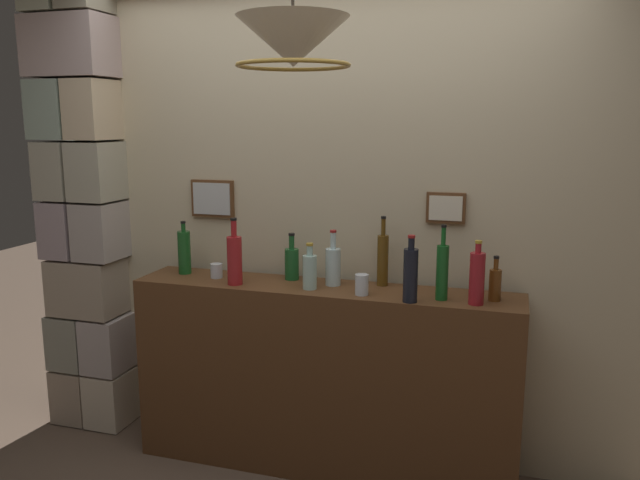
{
  "coord_description": "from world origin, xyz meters",
  "views": [
    {
      "loc": [
        0.9,
        -2.1,
        1.82
      ],
      "look_at": [
        0.0,
        0.79,
        1.24
      ],
      "focal_mm": 35.31,
      "sensor_mm": 36.0,
      "label": 1
    }
  ],
  "objects_px": {
    "liquor_bottle_brandy": "(333,265)",
    "liquor_bottle_whiskey": "(495,284)",
    "liquor_bottle_amaro": "(292,263)",
    "liquor_bottle_bourbon": "(442,271)",
    "glass_tumbler_highball": "(216,271)",
    "liquor_bottle_rum": "(411,274)",
    "liquor_bottle_vodka": "(477,278)",
    "liquor_bottle_port": "(310,271)",
    "liquor_bottle_gin": "(383,259)",
    "pendant_lamp": "(293,43)",
    "liquor_bottle_rye": "(184,252)",
    "liquor_bottle_sherry": "(235,259)",
    "glass_tumbler_rocks": "(362,285)"
  },
  "relations": [
    {
      "from": "liquor_bottle_amaro",
      "to": "liquor_bottle_vodka",
      "type": "relative_size",
      "value": 0.83
    },
    {
      "from": "pendant_lamp",
      "to": "liquor_bottle_gin",
      "type": "bearing_deg",
      "value": 76.0
    },
    {
      "from": "liquor_bottle_whiskey",
      "to": "glass_tumbler_rocks",
      "type": "xyz_separation_m",
      "value": [
        -0.61,
        -0.09,
        -0.03
      ]
    },
    {
      "from": "liquor_bottle_rye",
      "to": "liquor_bottle_gin",
      "type": "height_order",
      "value": "liquor_bottle_gin"
    },
    {
      "from": "glass_tumbler_rocks",
      "to": "liquor_bottle_bourbon",
      "type": "bearing_deg",
      "value": 4.45
    },
    {
      "from": "liquor_bottle_bourbon",
      "to": "pendant_lamp",
      "type": "bearing_deg",
      "value": -130.19
    },
    {
      "from": "liquor_bottle_rye",
      "to": "glass_tumbler_highball",
      "type": "distance_m",
      "value": 0.23
    },
    {
      "from": "liquor_bottle_sherry",
      "to": "liquor_bottle_rye",
      "type": "bearing_deg",
      "value": 160.01
    },
    {
      "from": "glass_tumbler_rocks",
      "to": "pendant_lamp",
      "type": "xyz_separation_m",
      "value": [
        -0.14,
        -0.58,
        1.06
      ]
    },
    {
      "from": "liquor_bottle_whiskey",
      "to": "glass_tumbler_highball",
      "type": "relative_size",
      "value": 2.78
    },
    {
      "from": "glass_tumbler_rocks",
      "to": "liquor_bottle_rum",
      "type": "bearing_deg",
      "value": -11.89
    },
    {
      "from": "liquor_bottle_vodka",
      "to": "liquor_bottle_rum",
      "type": "distance_m",
      "value": 0.3
    },
    {
      "from": "liquor_bottle_whiskey",
      "to": "liquor_bottle_gin",
      "type": "height_order",
      "value": "liquor_bottle_gin"
    },
    {
      "from": "liquor_bottle_bourbon",
      "to": "glass_tumbler_highball",
      "type": "height_order",
      "value": "liquor_bottle_bourbon"
    },
    {
      "from": "liquor_bottle_gin",
      "to": "pendant_lamp",
      "type": "height_order",
      "value": "pendant_lamp"
    },
    {
      "from": "liquor_bottle_amaro",
      "to": "liquor_bottle_sherry",
      "type": "relative_size",
      "value": 0.72
    },
    {
      "from": "liquor_bottle_rum",
      "to": "liquor_bottle_whiskey",
      "type": "bearing_deg",
      "value": 20.19
    },
    {
      "from": "liquor_bottle_amaro",
      "to": "liquor_bottle_bourbon",
      "type": "height_order",
      "value": "liquor_bottle_bourbon"
    },
    {
      "from": "glass_tumbler_highball",
      "to": "glass_tumbler_rocks",
      "type": "bearing_deg",
      "value": -6.57
    },
    {
      "from": "liquor_bottle_amaro",
      "to": "pendant_lamp",
      "type": "relative_size",
      "value": 0.41
    },
    {
      "from": "liquor_bottle_amaro",
      "to": "liquor_bottle_rum",
      "type": "bearing_deg",
      "value": -19.29
    },
    {
      "from": "liquor_bottle_gin",
      "to": "glass_tumbler_rocks",
      "type": "height_order",
      "value": "liquor_bottle_gin"
    },
    {
      "from": "liquor_bottle_vodka",
      "to": "liquor_bottle_gin",
      "type": "relative_size",
      "value": 0.83
    },
    {
      "from": "liquor_bottle_port",
      "to": "liquor_bottle_whiskey",
      "type": "distance_m",
      "value": 0.89
    },
    {
      "from": "liquor_bottle_whiskey",
      "to": "pendant_lamp",
      "type": "xyz_separation_m",
      "value": [
        -0.75,
        -0.66,
        1.03
      ]
    },
    {
      "from": "liquor_bottle_whiskey",
      "to": "liquor_bottle_bourbon",
      "type": "bearing_deg",
      "value": -166.53
    },
    {
      "from": "liquor_bottle_rye",
      "to": "glass_tumbler_highball",
      "type": "bearing_deg",
      "value": -9.95
    },
    {
      "from": "liquor_bottle_rye",
      "to": "liquor_bottle_sherry",
      "type": "xyz_separation_m",
      "value": [
        0.36,
        -0.13,
        0.01
      ]
    },
    {
      "from": "liquor_bottle_sherry",
      "to": "glass_tumbler_rocks",
      "type": "relative_size",
      "value": 3.43
    },
    {
      "from": "liquor_bottle_brandy",
      "to": "pendant_lamp",
      "type": "relative_size",
      "value": 0.47
    },
    {
      "from": "pendant_lamp",
      "to": "glass_tumbler_highball",
      "type": "bearing_deg",
      "value": 135.48
    },
    {
      "from": "liquor_bottle_sherry",
      "to": "glass_tumbler_highball",
      "type": "distance_m",
      "value": 0.2
    },
    {
      "from": "liquor_bottle_amaro",
      "to": "liquor_bottle_bourbon",
      "type": "distance_m",
      "value": 0.81
    },
    {
      "from": "liquor_bottle_bourbon",
      "to": "liquor_bottle_rye",
      "type": "height_order",
      "value": "liquor_bottle_bourbon"
    },
    {
      "from": "liquor_bottle_vodka",
      "to": "liquor_bottle_bourbon",
      "type": "xyz_separation_m",
      "value": [
        -0.16,
        0.03,
        0.01
      ]
    },
    {
      "from": "liquor_bottle_amaro",
      "to": "glass_tumbler_highball",
      "type": "xyz_separation_m",
      "value": [
        -0.4,
        -0.09,
        -0.05
      ]
    },
    {
      "from": "liquor_bottle_brandy",
      "to": "liquor_bottle_whiskey",
      "type": "distance_m",
      "value": 0.8
    },
    {
      "from": "liquor_bottle_rum",
      "to": "liquor_bottle_gin",
      "type": "bearing_deg",
      "value": 125.55
    },
    {
      "from": "liquor_bottle_amaro",
      "to": "liquor_bottle_rum",
      "type": "height_order",
      "value": "liquor_bottle_rum"
    },
    {
      "from": "liquor_bottle_gin",
      "to": "liquor_bottle_rum",
      "type": "bearing_deg",
      "value": -54.45
    },
    {
      "from": "liquor_bottle_rum",
      "to": "liquor_bottle_rye",
      "type": "xyz_separation_m",
      "value": [
        -1.27,
        0.18,
        -0.01
      ]
    },
    {
      "from": "liquor_bottle_port",
      "to": "liquor_bottle_rum",
      "type": "distance_m",
      "value": 0.52
    },
    {
      "from": "liquor_bottle_amaro",
      "to": "liquor_bottle_vodka",
      "type": "distance_m",
      "value": 0.98
    },
    {
      "from": "glass_tumbler_highball",
      "to": "liquor_bottle_vodka",
      "type": "bearing_deg",
      "value": -3.96
    },
    {
      "from": "liquor_bottle_bourbon",
      "to": "liquor_bottle_brandy",
      "type": "bearing_deg",
      "value": 169.39
    },
    {
      "from": "liquor_bottle_port",
      "to": "liquor_bottle_vodka",
      "type": "distance_m",
      "value": 0.81
    },
    {
      "from": "liquor_bottle_bourbon",
      "to": "liquor_bottle_sherry",
      "type": "height_order",
      "value": "liquor_bottle_bourbon"
    },
    {
      "from": "liquor_bottle_whiskey",
      "to": "liquor_bottle_gin",
      "type": "distance_m",
      "value": 0.57
    },
    {
      "from": "liquor_bottle_port",
      "to": "liquor_bottle_amaro",
      "type": "bearing_deg",
      "value": 134.42
    },
    {
      "from": "liquor_bottle_amaro",
      "to": "liquor_bottle_whiskey",
      "type": "bearing_deg",
      "value": -5.24
    }
  ]
}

